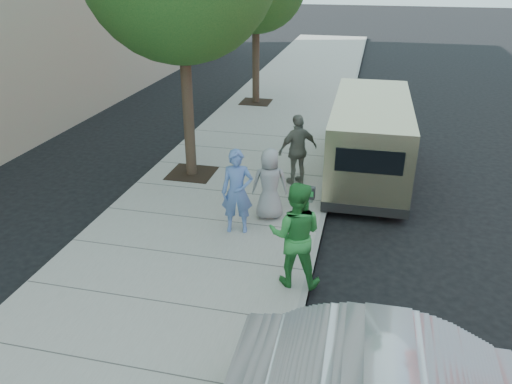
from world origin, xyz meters
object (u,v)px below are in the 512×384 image
Objects in this scene: van at (369,138)px; person_officer at (237,192)px; person_gray_shirt at (270,184)px; parking_meter at (306,206)px; person_green_shirt at (295,235)px; person_striped_polo at (298,150)px.

person_officer is (-2.57, -3.93, -0.07)m from van.
person_gray_shirt is at bearing -123.40° from van.
parking_meter is 1.67m from person_officer.
van reaches higher than parking_meter.
parking_meter is 0.92× the size of person_gray_shirt.
person_officer is 0.94× the size of person_green_shirt.
person_officer is 0.93m from person_gray_shirt.
parking_meter is at bearing 110.51° from person_gray_shirt.
person_green_shirt is at bearing -102.00° from van.
person_green_shirt reaches higher than person_officer.
person_officer is at bearing 34.89° from person_striped_polo.
person_officer is 1.12× the size of person_gray_shirt.
person_gray_shirt is 2.01m from person_striped_polo.
person_striped_polo is (0.31, 1.98, 0.11)m from person_gray_shirt.
person_striped_polo reaches higher than parking_meter.
person_green_shirt is 2.52m from person_gray_shirt.
van is at bearing -103.99° from person_green_shirt.
person_gray_shirt reaches higher than parking_meter.
person_officer is (-1.52, 0.67, -0.17)m from parking_meter.
person_green_shirt is at bearing -88.65° from parking_meter.
parking_meter is 3.48m from person_striped_polo.
person_officer is at bearing -123.93° from van.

